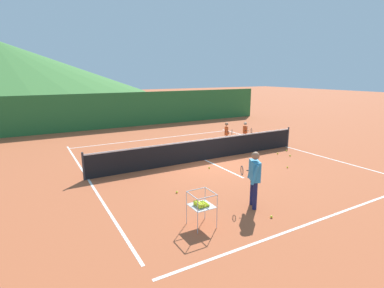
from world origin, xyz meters
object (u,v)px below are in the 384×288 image
instructor (254,174)px  student_0 (227,132)px  ball_cart (201,204)px  tennis_ball_5 (286,150)px  tennis_ball_1 (177,192)px  tennis_ball_3 (290,156)px  tennis_net (205,149)px  tennis_ball_7 (271,217)px  tennis_ball_6 (278,153)px  tennis_ball_2 (287,167)px  student_1 (245,131)px  tennis_ball_4 (209,168)px

instructor → student_0: (3.66, 6.33, -0.22)m
ball_cart → tennis_ball_5: ball_cart is taller
tennis_ball_1 → tennis_ball_3: (6.62, 1.29, 0.00)m
tennis_net → tennis_ball_7: tennis_net is taller
tennis_net → tennis_ball_7: bearing=-103.7°
tennis_ball_6 → tennis_ball_7: 6.76m
tennis_net → tennis_ball_3: bearing=-20.9°
tennis_ball_1 → tennis_ball_2: bearing=1.1°
tennis_ball_1 → tennis_ball_3: size_ratio=1.00×
tennis_net → tennis_ball_1: bearing=-135.6°
tennis_net → tennis_ball_3: (3.82, -1.46, -0.47)m
tennis_ball_1 → tennis_ball_6: same height
student_1 → tennis_ball_3: (0.38, -2.85, -0.73)m
instructor → tennis_ball_7: size_ratio=24.44×
tennis_ball_1 → tennis_ball_6: (6.39, 1.86, 0.00)m
student_0 → tennis_ball_3: bearing=-64.0°
instructor → tennis_ball_3: instructor is taller
tennis_ball_7 → tennis_ball_4: bearing=79.2°
student_1 → tennis_ball_5: (0.95, -2.09, -0.73)m
tennis_net → student_0: (2.33, 1.59, 0.28)m
tennis_ball_5 → ball_cart: bearing=-150.8°
tennis_ball_4 → tennis_ball_1: bearing=-144.9°
tennis_ball_5 → tennis_ball_7: size_ratio=1.00×
instructor → student_0: bearing=59.9°
instructor → ball_cart: size_ratio=1.85×
tennis_net → tennis_ball_5: 4.47m
student_1 → tennis_ball_2: 4.25m
tennis_net → tennis_ball_7: size_ratio=154.12×
tennis_ball_4 → tennis_ball_7: (-0.84, -4.39, 0.00)m
student_1 → tennis_ball_1: student_1 is taller
tennis_ball_6 → student_1: bearing=93.8°
tennis_ball_1 → ball_cart: bearing=-100.8°
tennis_net → ball_cart: tennis_net is taller
tennis_ball_7 → tennis_ball_3: bearing=38.2°
student_0 → ball_cart: (-5.56, -6.53, -0.19)m
tennis_ball_6 → tennis_ball_7: bearing=-136.8°
tennis_net → tennis_ball_7: 5.70m
tennis_ball_3 → tennis_ball_6: bearing=112.3°
ball_cart → tennis_ball_7: size_ratio=13.22×
tennis_net → tennis_ball_1: size_ratio=154.12×
tennis_ball_6 → tennis_ball_1: bearing=-163.8°
instructor → student_0: 7.31m
tennis_ball_2 → tennis_ball_3: same height
tennis_ball_1 → tennis_ball_4: size_ratio=1.00×
student_1 → tennis_ball_7: bearing=-124.7°
tennis_ball_1 → tennis_ball_3: same height
tennis_ball_5 → tennis_ball_2: bearing=-136.2°
ball_cart → tennis_ball_6: size_ratio=13.22×
student_1 → tennis_ball_5: bearing=-65.5°
student_0 → tennis_ball_1: student_0 is taller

